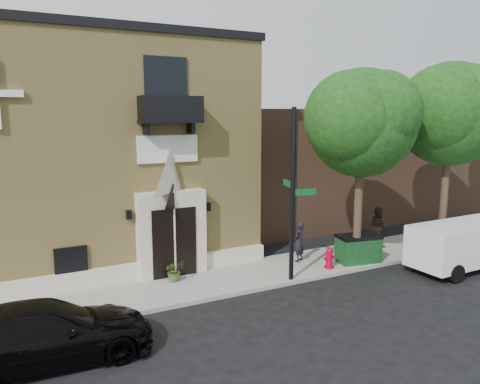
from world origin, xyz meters
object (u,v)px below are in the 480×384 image
(pedestrian_far, at_px, (377,226))
(fire_hydrant, at_px, (329,258))
(street_sign, at_px, (293,195))
(pedestrian_near, at_px, (299,241))
(dumpster, at_px, (358,248))
(black_sedan, at_px, (45,333))
(cargo_van, at_px, (466,243))

(pedestrian_far, bearing_deg, fire_hydrant, 99.92)
(street_sign, distance_m, pedestrian_near, 3.17)
(fire_hydrant, relative_size, pedestrian_far, 0.44)
(fire_hydrant, height_order, pedestrian_far, pedestrian_far)
(dumpster, distance_m, pedestrian_far, 2.77)
(black_sedan, distance_m, cargo_van, 15.63)
(fire_hydrant, distance_m, pedestrian_far, 4.24)
(cargo_van, height_order, fire_hydrant, cargo_van)
(fire_hydrant, xyz_separation_m, pedestrian_near, (-0.56, 1.28, 0.44))
(black_sedan, relative_size, street_sign, 0.85)
(black_sedan, distance_m, fire_hydrant, 10.81)
(fire_hydrant, relative_size, dumpster, 0.44)
(pedestrian_far, bearing_deg, pedestrian_near, 81.77)
(black_sedan, relative_size, dumpster, 2.84)
(cargo_van, xyz_separation_m, pedestrian_far, (-1.10, 3.76, 0.01))
(pedestrian_near, bearing_deg, street_sign, 16.86)
(cargo_van, bearing_deg, pedestrian_near, 147.02)
(cargo_van, xyz_separation_m, fire_hydrant, (-5.03, 2.26, -0.51))
(cargo_van, bearing_deg, fire_hydrant, 155.19)
(dumpster, relative_size, pedestrian_far, 1.02)
(black_sedan, xyz_separation_m, dumpster, (12.15, 2.23, -0.05))
(fire_hydrant, height_order, pedestrian_near, pedestrian_near)
(cargo_van, xyz_separation_m, dumpster, (-3.47, 2.36, -0.34))
(pedestrian_near, relative_size, pedestrian_far, 0.91)
(cargo_van, relative_size, street_sign, 0.75)
(black_sedan, bearing_deg, cargo_van, -88.07)
(dumpster, bearing_deg, pedestrian_near, 161.09)
(black_sedan, xyz_separation_m, pedestrian_near, (10.03, 3.41, 0.22))
(pedestrian_far, bearing_deg, cargo_van, -174.62)
(black_sedan, height_order, pedestrian_far, pedestrian_far)
(dumpster, bearing_deg, street_sign, -162.91)
(dumpster, bearing_deg, pedestrian_far, 40.97)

